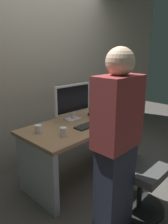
% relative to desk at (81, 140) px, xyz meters
% --- Properties ---
extents(ground_plane, '(9.00, 9.00, 0.00)m').
position_rel_desk_xyz_m(ground_plane, '(0.00, 0.00, -0.52)').
color(ground_plane, '#4C4742').
extents(wall_back, '(6.40, 0.10, 3.00)m').
position_rel_desk_xyz_m(wall_back, '(0.00, 0.85, 0.98)').
color(wall_back, '#9E9384').
rests_on(wall_back, ground).
extents(desk, '(1.47, 0.74, 0.75)m').
position_rel_desk_xyz_m(desk, '(0.00, 0.00, 0.00)').
color(desk, '#93704C').
rests_on(desk, ground).
extents(office_chair, '(0.52, 0.52, 0.94)m').
position_rel_desk_xyz_m(office_chair, '(-0.01, -0.80, -0.09)').
color(office_chair, black).
rests_on(office_chair, ground).
extents(person_at_desk, '(0.40, 0.24, 1.64)m').
position_rel_desk_xyz_m(person_at_desk, '(-0.42, -0.82, 0.32)').
color(person_at_desk, '#262838').
rests_on(person_at_desk, ground).
extents(monitor, '(0.54, 0.15, 0.46)m').
position_rel_desk_xyz_m(monitor, '(0.02, 0.16, 0.49)').
color(monitor, silver).
rests_on(monitor, desk).
extents(keyboard, '(0.43, 0.14, 0.02)m').
position_rel_desk_xyz_m(keyboard, '(0.01, -0.14, 0.24)').
color(keyboard, '#262626').
rests_on(keyboard, desk).
extents(mouse, '(0.06, 0.10, 0.03)m').
position_rel_desk_xyz_m(mouse, '(0.33, -0.15, 0.25)').
color(mouse, black).
rests_on(mouse, desk).
extents(cup_near_keyboard, '(0.07, 0.07, 0.09)m').
position_rel_desk_xyz_m(cup_near_keyboard, '(-0.42, -0.15, 0.28)').
color(cup_near_keyboard, silver).
rests_on(cup_near_keyboard, desk).
extents(cup_by_monitor, '(0.08, 0.08, 0.09)m').
position_rel_desk_xyz_m(cup_by_monitor, '(-0.55, 0.11, 0.27)').
color(cup_by_monitor, silver).
rests_on(cup_by_monitor, desk).
extents(book_stack, '(0.23, 0.20, 0.12)m').
position_rel_desk_xyz_m(book_stack, '(0.38, 0.07, 0.29)').
color(book_stack, black).
rests_on(book_stack, desk).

